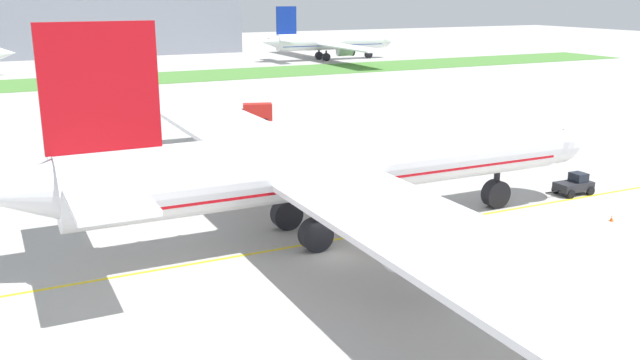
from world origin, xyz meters
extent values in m
plane|color=#ADAAA5|center=(0.00, 0.00, 0.00)|extent=(600.00, 600.00, 0.00)
cube|color=yellow|center=(0.00, 3.07, 0.00)|extent=(280.00, 0.36, 0.01)
cube|color=#4C8438|center=(0.00, 123.34, 0.05)|extent=(320.00, 24.00, 0.10)
cylinder|color=white|center=(3.14, 4.44, 6.37)|extent=(45.13, 5.80, 5.66)
cube|color=#B20C14|center=(3.14, 4.44, 5.38)|extent=(43.33, 5.34, 0.68)
sphere|color=white|center=(27.25, 4.37, 6.37)|extent=(5.38, 5.38, 5.38)
cone|color=white|center=(-21.97, 4.51, 6.80)|extent=(6.25, 4.83, 4.82)
cube|color=#B20C14|center=(-15.81, 4.49, 13.74)|extent=(8.12, 0.59, 9.06)
cube|color=white|center=(-16.70, 10.16, 7.22)|extent=(4.99, 9.08, 0.40)
cube|color=white|center=(-16.73, -1.17, 7.22)|extent=(4.99, 9.08, 0.40)
cube|color=white|center=(0.95, 27.58, 5.66)|extent=(10.04, 40.63, 0.45)
cube|color=white|center=(0.81, -18.69, 5.66)|extent=(10.04, 40.63, 0.45)
cylinder|color=#B7BABF|center=(2.27, 18.44, 3.95)|extent=(5.39, 3.13, 3.12)
cylinder|color=black|center=(4.97, 18.43, 3.95)|extent=(0.48, 3.27, 3.27)
cylinder|color=#B7BABF|center=(2.19, -9.56, 3.95)|extent=(5.39, 3.13, 3.12)
cylinder|color=black|center=(4.88, -9.57, 3.95)|extent=(0.48, 3.27, 3.27)
cylinder|color=black|center=(20.28, 4.39, 2.44)|extent=(0.59, 0.59, 2.20)
cylinder|color=black|center=(20.28, 4.39, 1.35)|extent=(2.69, 1.22, 2.69)
cylinder|color=black|center=(-0.46, 7.42, 2.44)|extent=(0.59, 0.59, 2.20)
cylinder|color=black|center=(-0.46, 7.42, 1.35)|extent=(2.69, 1.22, 2.69)
cylinder|color=black|center=(-0.48, 1.47, 2.44)|extent=(0.59, 0.59, 2.20)
cylinder|color=black|center=(-0.48, 1.47, 1.35)|extent=(2.69, 1.22, 2.69)
cube|color=black|center=(26.40, 4.37, 7.08)|extent=(2.00, 4.25, 1.02)
sphere|color=black|center=(-14.00, 7.26, 6.88)|extent=(0.40, 0.40, 0.40)
sphere|color=black|center=(-10.57, 7.25, 6.88)|extent=(0.40, 0.40, 0.40)
sphere|color=black|center=(-7.14, 7.24, 6.88)|extent=(0.40, 0.40, 0.40)
sphere|color=black|center=(-3.71, 7.23, 6.88)|extent=(0.40, 0.40, 0.40)
sphere|color=black|center=(-0.28, 7.22, 6.88)|extent=(0.40, 0.40, 0.40)
sphere|color=black|center=(3.14, 7.21, 6.88)|extent=(0.40, 0.40, 0.40)
sphere|color=black|center=(6.57, 7.20, 6.88)|extent=(0.40, 0.40, 0.40)
sphere|color=black|center=(10.00, 7.19, 6.88)|extent=(0.40, 0.40, 0.40)
sphere|color=black|center=(13.43, 7.18, 6.88)|extent=(0.40, 0.40, 0.40)
sphere|color=black|center=(16.86, 7.17, 6.88)|extent=(0.40, 0.40, 0.40)
sphere|color=black|center=(20.29, 7.16, 6.88)|extent=(0.40, 0.40, 0.40)
cube|color=#26262B|center=(30.45, 4.36, 0.88)|extent=(3.87, 2.08, 0.85)
cube|color=black|center=(31.03, 4.36, 1.75)|extent=(1.40, 1.57, 0.90)
cylinder|color=black|center=(27.62, 4.37, 0.60)|extent=(1.80, 0.13, 0.12)
cylinder|color=black|center=(29.10, 3.33, 0.45)|extent=(0.90, 0.35, 0.90)
cylinder|color=black|center=(29.10, 5.40, 0.45)|extent=(0.90, 0.35, 0.90)
cylinder|color=black|center=(31.80, 3.32, 0.45)|extent=(0.90, 0.35, 0.90)
cylinder|color=black|center=(31.81, 5.39, 0.45)|extent=(0.90, 0.35, 0.90)
cylinder|color=black|center=(7.48, 8.96, 0.41)|extent=(0.12, 0.12, 0.81)
cylinder|color=#BFE519|center=(7.36, 9.04, 1.07)|extent=(0.09, 0.09, 0.52)
cylinder|color=black|center=(7.63, 8.86, 0.41)|extent=(0.12, 0.12, 0.81)
cylinder|color=#BFE519|center=(7.75, 8.78, 1.07)|extent=(0.09, 0.09, 0.52)
cube|color=#BFE519|center=(7.55, 8.91, 1.10)|extent=(0.49, 0.44, 0.57)
sphere|color=brown|center=(7.55, 8.91, 1.51)|extent=(0.22, 0.22, 0.22)
cylinder|color=black|center=(3.02, -19.48, 0.42)|extent=(0.12, 0.12, 0.83)
cylinder|color=#BFE519|center=(2.87, -19.51, 1.10)|extent=(0.10, 0.10, 0.53)
cylinder|color=black|center=(3.21, -19.44, 0.42)|extent=(0.12, 0.12, 0.83)
cylinder|color=#BFE519|center=(3.35, -19.41, 1.10)|extent=(0.10, 0.10, 0.53)
cube|color=#BFE519|center=(3.11, -19.46, 1.13)|extent=(0.48, 0.32, 0.59)
sphere|color=#8C6647|center=(3.11, -19.46, 1.55)|extent=(0.23, 0.23, 0.23)
cube|color=#F2590C|center=(27.04, -3.66, 0.01)|extent=(0.36, 0.36, 0.03)
cone|color=#F2590C|center=(27.04, -3.66, 0.31)|extent=(0.28, 0.28, 0.55)
cylinder|color=white|center=(27.04, -3.66, 0.33)|extent=(0.17, 0.17, 0.06)
cube|color=#B21E19|center=(15.70, 56.44, 1.79)|extent=(4.92, 3.32, 2.68)
cube|color=#B21E19|center=(12.95, 57.30, 1.33)|extent=(2.27, 2.42, 1.77)
cube|color=#263347|center=(12.17, 57.54, 1.69)|extent=(0.60, 1.68, 0.78)
cylinder|color=black|center=(12.64, 56.31, 0.45)|extent=(0.95, 0.56, 0.90)
cylinder|color=black|center=(13.26, 58.28, 0.45)|extent=(0.95, 0.56, 0.90)
cylinder|color=black|center=(16.47, 55.11, 0.45)|extent=(0.95, 0.56, 0.90)
cylinder|color=black|center=(17.09, 57.08, 0.45)|extent=(0.95, 0.56, 0.90)
cube|color=#B21E19|center=(43.36, 32.97, 1.60)|extent=(3.49, 2.48, 2.30)
cube|color=#B21E19|center=(45.47, 33.16, 1.43)|extent=(1.47, 2.21, 1.97)
cube|color=#263347|center=(46.06, 33.21, 1.83)|extent=(0.24, 1.84, 0.87)
cylinder|color=black|center=(45.37, 34.25, 0.45)|extent=(0.92, 0.38, 0.90)
cylinder|color=black|center=(45.56, 32.07, 0.45)|extent=(0.92, 0.38, 0.90)
cylinder|color=black|center=(42.44, 33.99, 0.45)|extent=(0.92, 0.38, 0.90)
cylinder|color=black|center=(42.63, 31.81, 0.45)|extent=(0.92, 0.38, 0.90)
cone|color=white|center=(-17.23, 145.03, 5.55)|extent=(5.24, 4.13, 3.93)
cylinder|color=white|center=(74.56, 146.60, 5.66)|extent=(35.00, 5.82, 5.03)
cube|color=navy|center=(74.56, 146.60, 4.78)|extent=(33.60, 5.39, 0.60)
sphere|color=white|center=(93.39, 146.17, 5.66)|extent=(4.78, 4.78, 4.78)
cone|color=white|center=(54.86, 147.05, 6.03)|extent=(5.63, 4.40, 4.27)
cube|color=navy|center=(59.91, 146.94, 12.19)|extent=(6.29, 0.65, 8.04)
cube|color=white|center=(59.33, 151.98, 6.41)|extent=(4.02, 8.13, 0.35)
cube|color=white|center=(59.10, 141.93, 6.41)|extent=(4.02, 8.13, 0.35)
cube|color=white|center=(73.24, 164.86, 5.03)|extent=(8.39, 31.58, 0.40)
cube|color=white|center=(72.40, 128.43, 5.03)|extent=(8.39, 31.58, 0.40)
cylinder|color=#B7BABF|center=(74.12, 157.77, 3.51)|extent=(4.84, 2.87, 2.77)
cylinder|color=black|center=(76.51, 157.71, 3.51)|extent=(0.48, 2.91, 2.90)
cylinder|color=#B7BABF|center=(73.61, 135.47, 3.51)|extent=(4.84, 2.87, 2.77)
cylinder|color=black|center=(76.00, 135.42, 3.51)|extent=(0.48, 2.91, 2.90)
cylinder|color=black|center=(87.82, 146.30, 2.17)|extent=(0.53, 0.53, 1.95)
cylinder|color=black|center=(87.82, 146.30, 1.19)|extent=(2.41, 1.13, 2.39)
cylinder|color=black|center=(71.83, 149.31, 2.17)|extent=(0.53, 0.53, 1.95)
cylinder|color=black|center=(71.83, 149.31, 1.19)|extent=(2.41, 1.13, 2.39)
cylinder|color=black|center=(71.71, 144.03, 2.17)|extent=(0.53, 0.53, 1.95)
cylinder|color=black|center=(71.71, 144.03, 1.19)|extent=(2.41, 1.13, 2.39)
cube|color=gray|center=(4.22, 195.23, 9.00)|extent=(110.82, 20.00, 18.00)
camera|label=1|loc=(-23.20, -45.74, 20.18)|focal=38.78mm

